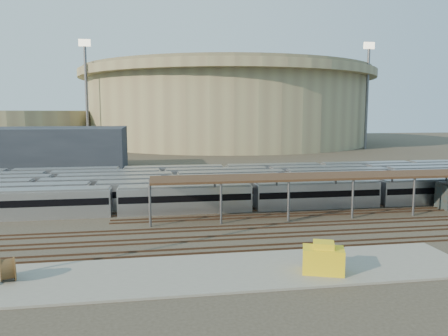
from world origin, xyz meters
TOP-DOWN VIEW (x-y plane):
  - ground at (0.00, 0.00)m, footprint 420.00×420.00m
  - apron at (-5.00, -15.00)m, footprint 50.00×9.00m
  - subway_trains at (-0.20, 18.50)m, footprint 124.05×23.90m
  - inspection_shed at (22.00, 4.00)m, footprint 60.30×6.00m
  - empty_tracks at (0.00, -5.00)m, footprint 170.00×9.62m
  - stadium at (25.00, 140.00)m, footprint 124.00×124.00m
  - secondary_arena at (-60.00, 130.00)m, footprint 56.00×56.00m
  - service_building at (-35.00, 55.00)m, footprint 42.00×20.00m
  - floodlight_0 at (-30.00, 110.00)m, footprint 4.00×1.00m
  - floodlight_2 at (70.00, 100.00)m, footprint 4.00×1.00m
  - floodlight_3 at (-10.00, 160.00)m, footprint 4.00×1.00m
  - cable_reel_west at (-19.22, -14.42)m, footprint 1.72×2.20m
  - yellow_equipment at (6.44, -16.77)m, footprint 3.92×3.15m

SIDE VIEW (x-z plane):
  - ground at x=0.00m, z-range 0.00..0.00m
  - empty_tracks at x=0.00m, z-range 0.00..0.18m
  - apron at x=-5.00m, z-range 0.00..0.20m
  - cable_reel_west at x=-19.22m, z-range 0.20..2.14m
  - yellow_equipment at x=6.44m, z-range 0.20..2.33m
  - subway_trains at x=-0.20m, z-range 0.00..3.60m
  - inspection_shed at x=22.00m, z-range 2.33..7.63m
  - service_building at x=-35.00m, z-range 0.00..10.00m
  - secondary_arena at x=-60.00m, z-range 0.00..14.00m
  - stadium at x=25.00m, z-range 0.22..32.72m
  - floodlight_0 at x=-30.00m, z-range 1.45..39.85m
  - floodlight_2 at x=70.00m, z-range 1.45..39.85m
  - floodlight_3 at x=-10.00m, z-range 1.45..39.85m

